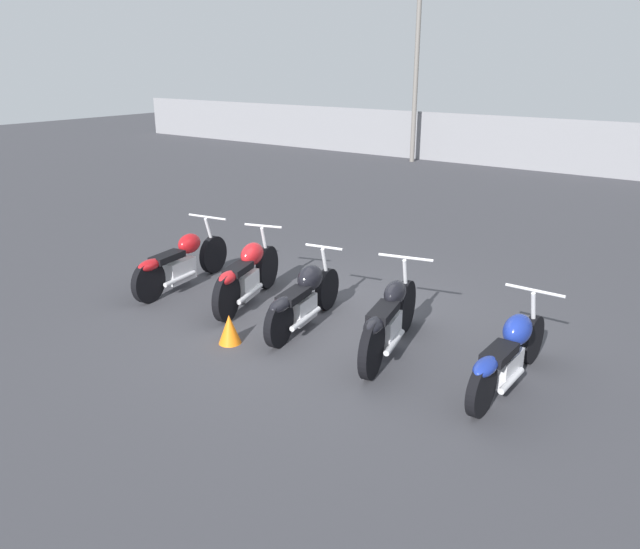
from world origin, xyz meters
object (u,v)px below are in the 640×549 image
object	(u,v)px
motorcycle_slot_3	(389,319)
traffic_cone_near	(229,329)
motorcycle_slot_4	(508,354)
motorcycle_slot_1	(247,274)
light_pole_right	(417,47)
motorcycle_slot_2	(304,298)
motorcycle_slot_0	(180,262)

from	to	relation	value
motorcycle_slot_3	traffic_cone_near	xyz separation A→B (m)	(-1.75, -0.92, -0.25)
motorcycle_slot_4	motorcycle_slot_1	bearing A→B (deg)	177.88
light_pole_right	traffic_cone_near	distance (m)	15.80
motorcycle_slot_3	motorcycle_slot_4	size ratio (longest dim) A/B	1.00
motorcycle_slot_3	light_pole_right	bearing A→B (deg)	103.80
light_pole_right	motorcycle_slot_1	bearing A→B (deg)	-71.41
light_pole_right	motorcycle_slot_4	world-z (taller)	light_pole_right
motorcycle_slot_2	motorcycle_slot_0	bearing A→B (deg)	167.69
motorcycle_slot_0	motorcycle_slot_1	xyz separation A→B (m)	(1.30, 0.10, 0.04)
motorcycle_slot_4	traffic_cone_near	world-z (taller)	motorcycle_slot_4
light_pole_right	motorcycle_slot_2	distance (m)	15.05
motorcycle_slot_4	motorcycle_slot_0	bearing A→B (deg)	179.64
motorcycle_slot_0	motorcycle_slot_4	xyz separation A→B (m)	(5.22, -0.09, -0.01)
motorcycle_slot_0	light_pole_right	bearing A→B (deg)	94.99
motorcycle_slot_0	motorcycle_slot_4	bearing A→B (deg)	-9.31
motorcycle_slot_2	light_pole_right	bearing A→B (deg)	102.49
motorcycle_slot_0	traffic_cone_near	size ratio (longest dim) A/B	5.70
light_pole_right	traffic_cone_near	world-z (taller)	light_pole_right
motorcycle_slot_1	motorcycle_slot_3	world-z (taller)	motorcycle_slot_3
motorcycle_slot_1	motorcycle_slot_2	world-z (taller)	motorcycle_slot_1
traffic_cone_near	motorcycle_slot_0	bearing A→B (deg)	153.00
motorcycle_slot_2	motorcycle_slot_3	bearing A→B (deg)	-11.12
motorcycle_slot_3	motorcycle_slot_4	xyz separation A→B (m)	(1.45, 0.03, -0.04)
motorcycle_slot_1	motorcycle_slot_2	distance (m)	1.19
motorcycle_slot_0	traffic_cone_near	bearing A→B (deg)	-35.37
motorcycle_slot_0	motorcycle_slot_4	world-z (taller)	motorcycle_slot_0
motorcycle_slot_0	motorcycle_slot_2	xyz separation A→B (m)	(2.47, -0.09, 0.00)
motorcycle_slot_0	traffic_cone_near	distance (m)	2.28
light_pole_right	motorcycle_slot_4	xyz separation A→B (m)	(8.41, -13.53, -3.37)
traffic_cone_near	motorcycle_slot_4	bearing A→B (deg)	16.50
motorcycle_slot_2	traffic_cone_near	world-z (taller)	motorcycle_slot_2
motorcycle_slot_4	motorcycle_slot_3	bearing A→B (deg)	-178.38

